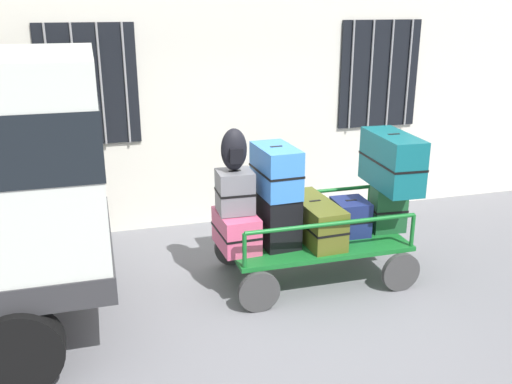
{
  "coord_description": "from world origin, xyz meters",
  "views": [
    {
      "loc": [
        -1.76,
        -4.92,
        2.98
      ],
      "look_at": [
        -0.2,
        0.49,
        1.08
      ],
      "focal_mm": 39.64,
      "sensor_mm": 36.0,
      "label": 1
    }
  ],
  "objects_px": {
    "suitcase_midleft_bottom": "(277,220)",
    "suitcase_right_middle": "(392,161)",
    "suitcase_right_bottom": "(388,209)",
    "suitcase_left_bottom": "(236,230)",
    "suitcase_midright_bottom": "(350,217)",
    "suitcase_center_bottom": "(314,220)",
    "backpack": "(234,150)",
    "luggage_cart": "(313,246)",
    "suitcase_midleft_middle": "(276,170)",
    "suitcase_left_middle": "(235,191)"
  },
  "relations": [
    {
      "from": "backpack",
      "to": "suitcase_left_bottom",
      "type": "bearing_deg",
      "value": -86.78
    },
    {
      "from": "luggage_cart",
      "to": "suitcase_midleft_bottom",
      "type": "height_order",
      "value": "suitcase_midleft_bottom"
    },
    {
      "from": "suitcase_midleft_bottom",
      "to": "suitcase_right_bottom",
      "type": "bearing_deg",
      "value": 0.02
    },
    {
      "from": "suitcase_midleft_bottom",
      "to": "suitcase_right_middle",
      "type": "height_order",
      "value": "suitcase_right_middle"
    },
    {
      "from": "luggage_cart",
      "to": "suitcase_midleft_bottom",
      "type": "xyz_separation_m",
      "value": [
        -0.45,
        -0.03,
        0.37
      ]
    },
    {
      "from": "suitcase_center_bottom",
      "to": "suitcase_right_middle",
      "type": "height_order",
      "value": "suitcase_right_middle"
    },
    {
      "from": "suitcase_left_middle",
      "to": "suitcase_midleft_middle",
      "type": "relative_size",
      "value": 0.65
    },
    {
      "from": "suitcase_midleft_bottom",
      "to": "suitcase_midright_bottom",
      "type": "height_order",
      "value": "suitcase_midleft_bottom"
    },
    {
      "from": "luggage_cart",
      "to": "suitcase_left_bottom",
      "type": "xyz_separation_m",
      "value": [
        -0.89,
        -0.01,
        0.29
      ]
    },
    {
      "from": "suitcase_midleft_middle",
      "to": "suitcase_right_middle",
      "type": "height_order",
      "value": "suitcase_right_middle"
    },
    {
      "from": "suitcase_left_middle",
      "to": "luggage_cart",
      "type": "bearing_deg",
      "value": -1.55
    },
    {
      "from": "suitcase_right_bottom",
      "to": "suitcase_midleft_bottom",
      "type": "bearing_deg",
      "value": -179.98
    },
    {
      "from": "suitcase_midleft_bottom",
      "to": "suitcase_right_middle",
      "type": "bearing_deg",
      "value": 0.21
    },
    {
      "from": "luggage_cart",
      "to": "suitcase_right_bottom",
      "type": "bearing_deg",
      "value": -2.01
    },
    {
      "from": "luggage_cart",
      "to": "backpack",
      "type": "distance_m",
      "value": 1.47
    },
    {
      "from": "suitcase_midleft_middle",
      "to": "suitcase_right_bottom",
      "type": "xyz_separation_m",
      "value": [
        1.34,
        -0.04,
        -0.55
      ]
    },
    {
      "from": "suitcase_midleft_middle",
      "to": "suitcase_right_bottom",
      "type": "height_order",
      "value": "suitcase_midleft_middle"
    },
    {
      "from": "luggage_cart",
      "to": "backpack",
      "type": "height_order",
      "value": "backpack"
    },
    {
      "from": "luggage_cart",
      "to": "suitcase_right_bottom",
      "type": "relative_size",
      "value": 3.84
    },
    {
      "from": "luggage_cart",
      "to": "suitcase_center_bottom",
      "type": "xyz_separation_m",
      "value": [
        0.0,
        -0.01,
        0.32
      ]
    },
    {
      "from": "suitcase_center_bottom",
      "to": "backpack",
      "type": "height_order",
      "value": "backpack"
    },
    {
      "from": "suitcase_right_bottom",
      "to": "backpack",
      "type": "xyz_separation_m",
      "value": [
        -1.78,
        0.06,
        0.81
      ]
    },
    {
      "from": "suitcase_left_bottom",
      "to": "suitcase_midleft_middle",
      "type": "height_order",
      "value": "suitcase_midleft_middle"
    },
    {
      "from": "suitcase_midleft_bottom",
      "to": "suitcase_right_bottom",
      "type": "height_order",
      "value": "suitcase_midleft_bottom"
    },
    {
      "from": "suitcase_midright_bottom",
      "to": "suitcase_left_bottom",
      "type": "bearing_deg",
      "value": -178.66
    },
    {
      "from": "suitcase_midleft_middle",
      "to": "backpack",
      "type": "distance_m",
      "value": 0.51
    },
    {
      "from": "suitcase_left_bottom",
      "to": "suitcase_right_middle",
      "type": "bearing_deg",
      "value": -0.4
    },
    {
      "from": "backpack",
      "to": "luggage_cart",
      "type": "bearing_deg",
      "value": -1.93
    },
    {
      "from": "suitcase_midright_bottom",
      "to": "suitcase_center_bottom",
      "type": "bearing_deg",
      "value": -176.47
    },
    {
      "from": "suitcase_left_bottom",
      "to": "suitcase_right_middle",
      "type": "distance_m",
      "value": 1.89
    },
    {
      "from": "suitcase_center_bottom",
      "to": "suitcase_right_middle",
      "type": "bearing_deg",
      "value": -1.04
    },
    {
      "from": "suitcase_right_middle",
      "to": "luggage_cart",
      "type": "bearing_deg",
      "value": 178.29
    },
    {
      "from": "suitcase_left_middle",
      "to": "suitcase_midright_bottom",
      "type": "height_order",
      "value": "suitcase_left_middle"
    },
    {
      "from": "suitcase_midleft_bottom",
      "to": "suitcase_right_middle",
      "type": "xyz_separation_m",
      "value": [
        1.34,
        0.0,
        0.55
      ]
    },
    {
      "from": "suitcase_left_bottom",
      "to": "backpack",
      "type": "distance_m",
      "value": 0.87
    },
    {
      "from": "luggage_cart",
      "to": "suitcase_midleft_middle",
      "type": "height_order",
      "value": "suitcase_midleft_middle"
    },
    {
      "from": "suitcase_left_middle",
      "to": "suitcase_midleft_middle",
      "type": "xyz_separation_m",
      "value": [
        0.45,
        -0.01,
        0.2
      ]
    },
    {
      "from": "luggage_cart",
      "to": "backpack",
      "type": "bearing_deg",
      "value": 178.07
    },
    {
      "from": "suitcase_midright_bottom",
      "to": "backpack",
      "type": "height_order",
      "value": "backpack"
    },
    {
      "from": "suitcase_midright_bottom",
      "to": "luggage_cart",
      "type": "bearing_deg",
      "value": -177.81
    },
    {
      "from": "suitcase_left_bottom",
      "to": "suitcase_midright_bottom",
      "type": "height_order",
      "value": "suitcase_midright_bottom"
    },
    {
      "from": "suitcase_midleft_bottom",
      "to": "suitcase_left_middle",
      "type": "bearing_deg",
      "value": 172.86
    },
    {
      "from": "suitcase_midleft_middle",
      "to": "suitcase_midleft_bottom",
      "type": "bearing_deg",
      "value": -90.0
    },
    {
      "from": "suitcase_midright_bottom",
      "to": "suitcase_midleft_middle",
      "type": "bearing_deg",
      "value": -179.67
    },
    {
      "from": "suitcase_center_bottom",
      "to": "backpack",
      "type": "relative_size",
      "value": 2.25
    },
    {
      "from": "suitcase_midleft_bottom",
      "to": "suitcase_midright_bottom",
      "type": "bearing_deg",
      "value": 3.13
    },
    {
      "from": "suitcase_left_bottom",
      "to": "suitcase_midleft_bottom",
      "type": "bearing_deg",
      "value": -2.24
    },
    {
      "from": "suitcase_left_middle",
      "to": "suitcase_center_bottom",
      "type": "height_order",
      "value": "suitcase_left_middle"
    },
    {
      "from": "suitcase_midleft_bottom",
      "to": "suitcase_right_middle",
      "type": "relative_size",
      "value": 0.61
    },
    {
      "from": "suitcase_left_middle",
      "to": "suitcase_right_bottom",
      "type": "bearing_deg",
      "value": -1.78
    }
  ]
}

